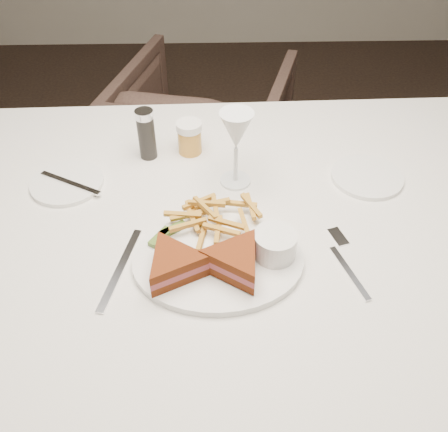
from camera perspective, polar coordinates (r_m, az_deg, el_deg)
name	(u,v)px	position (r m, az deg, el deg)	size (l,w,h in m)	color
ground	(216,374)	(1.67, -0.90, -17.59)	(5.00, 5.00, 0.00)	black
table	(223,324)	(1.31, -0.06, -12.23)	(1.38, 0.92, 0.75)	silver
chair_far	(205,129)	(2.08, -2.24, 9.88)	(0.63, 0.59, 0.65)	#412F28
table_setting	(216,216)	(0.98, -0.89, -0.02)	(0.83, 0.58, 0.18)	white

